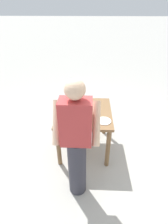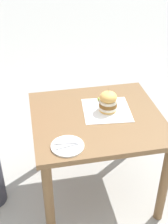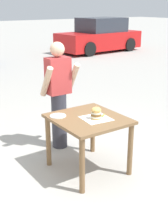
{
  "view_description": "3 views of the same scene",
  "coord_description": "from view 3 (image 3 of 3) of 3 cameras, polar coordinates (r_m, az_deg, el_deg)",
  "views": [
    {
      "loc": [
        -0.1,
        2.46,
        2.3
      ],
      "look_at": [
        0.0,
        0.1,
        0.83
      ],
      "focal_mm": 28.0,
      "sensor_mm": 36.0,
      "label": 1
    },
    {
      "loc": [
        -1.88,
        0.48,
        2.09
      ],
      "look_at": [
        0.0,
        0.1,
        0.83
      ],
      "focal_mm": 50.0,
      "sensor_mm": 36.0,
      "label": 2
    },
    {
      "loc": [
        -2.25,
        -3.19,
        2.21
      ],
      "look_at": [
        0.0,
        0.1,
        0.83
      ],
      "focal_mm": 50.0,
      "sensor_mm": 36.0,
      "label": 3
    }
  ],
  "objects": [
    {
      "name": "diner_across_table",
      "position": [
        4.86,
        -4.66,
        3.23
      ],
      "size": [
        0.55,
        0.35,
        1.69
      ],
      "color": "#33333D",
      "rests_on": "ground"
    },
    {
      "name": "parked_car_near_curb",
      "position": [
        15.53,
        2.89,
        13.62
      ],
      "size": [
        4.33,
        2.11,
        1.6
      ],
      "color": "red",
      "rests_on": "ground"
    },
    {
      "name": "serving_paper",
      "position": [
        4.13,
        2.22,
        -1.18
      ],
      "size": [
        0.39,
        0.39,
        0.0
      ],
      "primitive_type": "cube",
      "rotation": [
        0.0,
        0.0,
        -0.1
      ],
      "color": "white",
      "rests_on": "patio_table"
    },
    {
      "name": "pickle_spear",
      "position": [
        4.2,
        3.48,
        -0.65
      ],
      "size": [
        0.09,
        0.06,
        0.02
      ],
      "primitive_type": "cylinder",
      "rotation": [
        0.0,
        1.57,
        0.5
      ],
      "color": "#8EA83D",
      "rests_on": "serving_paper"
    },
    {
      "name": "ground_plane",
      "position": [
        4.49,
        0.73,
        -10.4
      ],
      "size": [
        80.0,
        80.0,
        0.0
      ],
      "primitive_type": "plane",
      "color": "#ADAAA3"
    },
    {
      "name": "side_plate_with_forks",
      "position": [
        4.22,
        -4.8,
        -0.71
      ],
      "size": [
        0.22,
        0.22,
        0.02
      ],
      "color": "white",
      "rests_on": "patio_table"
    },
    {
      "name": "patio_table",
      "position": [
        4.21,
        0.77,
        -2.74
      ],
      "size": [
        0.9,
        0.98,
        0.78
      ],
      "color": "brown",
      "rests_on": "ground"
    },
    {
      "name": "sandwich",
      "position": [
        4.09,
        2.23,
        -0.17
      ],
      "size": [
        0.14,
        0.14,
        0.19
      ],
      "color": "#E5B25B",
      "rests_on": "serving_paper"
    }
  ]
}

